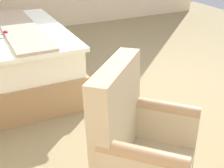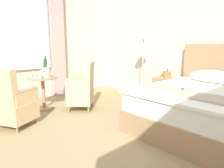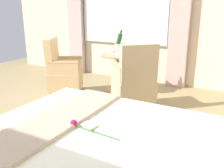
# 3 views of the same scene
# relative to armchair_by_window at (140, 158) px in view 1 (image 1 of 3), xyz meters

# --- Properties ---
(ground_plane) EXTENTS (7.37, 7.37, 0.00)m
(ground_plane) POSITION_rel_armchair_by_window_xyz_m (1.42, -0.92, -0.45)
(ground_plane) COLOR #928159
(armchair_by_window) EXTENTS (0.75, 0.75, 1.00)m
(armchair_by_window) POSITION_rel_armchair_by_window_xyz_m (0.00, 0.00, 0.00)
(armchair_by_window) COLOR #A07D56
(armchair_by_window) RESTS_ON ground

